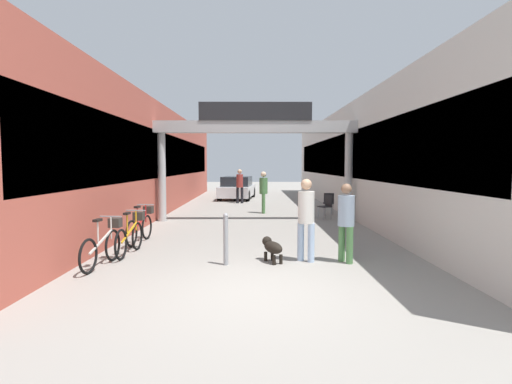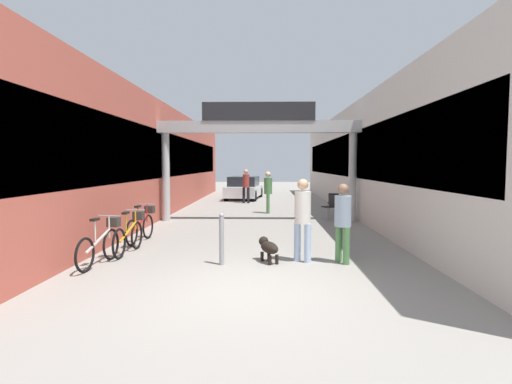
{
  "view_description": "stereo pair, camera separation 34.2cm",
  "coord_description": "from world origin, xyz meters",
  "px_view_note": "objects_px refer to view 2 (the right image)",
  "views": [
    {
      "loc": [
        -0.07,
        -6.32,
        2.04
      ],
      "look_at": [
        0.0,
        4.33,
        1.3
      ],
      "focal_mm": 28.0,
      "sensor_mm": 36.0,
      "label": 1
    },
    {
      "loc": [
        0.27,
        -6.32,
        2.04
      ],
      "look_at": [
        0.0,
        4.33,
        1.3
      ],
      "focal_mm": 28.0,
      "sensor_mm": 36.0,
      "label": 2
    }
  ],
  "objects_px": {
    "bicycle_silver_nearest": "(101,243)",
    "cafe_chair_black_farther": "(333,202)",
    "pedestrian_with_dog": "(303,214)",
    "dog_on_leash": "(268,247)",
    "pedestrian_companion": "(343,218)",
    "pedestrian_elderly_walking": "(246,184)",
    "bollard_post_metal": "(222,239)",
    "bicycle_red_third": "(142,225)",
    "parked_car_white": "(244,188)",
    "pedestrian_carrying_crate": "(268,189)",
    "bicycle_orange_second": "(130,234)",
    "cafe_chair_black_nearer": "(330,205)"
  },
  "relations": [
    {
      "from": "cafe_chair_black_nearer",
      "to": "cafe_chair_black_farther",
      "type": "bearing_deg",
      "value": 75.83
    },
    {
      "from": "bollard_post_metal",
      "to": "dog_on_leash",
      "type": "bearing_deg",
      "value": 14.43
    },
    {
      "from": "parked_car_white",
      "to": "pedestrian_companion",
      "type": "bearing_deg",
      "value": -79.34
    },
    {
      "from": "cafe_chair_black_nearer",
      "to": "pedestrian_elderly_walking",
      "type": "bearing_deg",
      "value": 119.33
    },
    {
      "from": "bicycle_orange_second",
      "to": "bollard_post_metal",
      "type": "height_order",
      "value": "bollard_post_metal"
    },
    {
      "from": "pedestrian_elderly_walking",
      "to": "bicycle_orange_second",
      "type": "relative_size",
      "value": 1.05
    },
    {
      "from": "cafe_chair_black_nearer",
      "to": "cafe_chair_black_farther",
      "type": "relative_size",
      "value": 1.0
    },
    {
      "from": "bicycle_silver_nearest",
      "to": "cafe_chair_black_farther",
      "type": "distance_m",
      "value": 10.07
    },
    {
      "from": "pedestrian_with_dog",
      "to": "bollard_post_metal",
      "type": "xyz_separation_m",
      "value": [
        -1.66,
        -0.3,
        -0.46
      ]
    },
    {
      "from": "pedestrian_with_dog",
      "to": "parked_car_white",
      "type": "bearing_deg",
      "value": 97.74
    },
    {
      "from": "cafe_chair_black_farther",
      "to": "parked_car_white",
      "type": "bearing_deg",
      "value": 118.19
    },
    {
      "from": "bicycle_silver_nearest",
      "to": "cafe_chair_black_nearer",
      "type": "distance_m",
      "value": 8.91
    },
    {
      "from": "dog_on_leash",
      "to": "pedestrian_elderly_walking",
      "type": "bearing_deg",
      "value": 94.99
    },
    {
      "from": "pedestrian_elderly_walking",
      "to": "cafe_chair_black_nearer",
      "type": "distance_m",
      "value": 7.04
    },
    {
      "from": "pedestrian_carrying_crate",
      "to": "bollard_post_metal",
      "type": "relative_size",
      "value": 1.64
    },
    {
      "from": "pedestrian_with_dog",
      "to": "pedestrian_carrying_crate",
      "type": "xyz_separation_m",
      "value": [
        -0.68,
        8.31,
        -0.0
      ]
    },
    {
      "from": "pedestrian_with_dog",
      "to": "bicycle_orange_second",
      "type": "relative_size",
      "value": 1.03
    },
    {
      "from": "bicycle_silver_nearest",
      "to": "cafe_chair_black_farther",
      "type": "height_order",
      "value": "bicycle_silver_nearest"
    },
    {
      "from": "pedestrian_companion",
      "to": "bicycle_orange_second",
      "type": "height_order",
      "value": "pedestrian_companion"
    },
    {
      "from": "bicycle_red_third",
      "to": "cafe_chair_black_farther",
      "type": "bearing_deg",
      "value": 43.29
    },
    {
      "from": "pedestrian_companion",
      "to": "bicycle_red_third",
      "type": "bearing_deg",
      "value": 155.71
    },
    {
      "from": "parked_car_white",
      "to": "bicycle_silver_nearest",
      "type": "bearing_deg",
      "value": -97.54
    },
    {
      "from": "pedestrian_companion",
      "to": "bollard_post_metal",
      "type": "bearing_deg",
      "value": -175.5
    },
    {
      "from": "pedestrian_with_dog",
      "to": "dog_on_leash",
      "type": "relative_size",
      "value": 2.43
    },
    {
      "from": "bicycle_silver_nearest",
      "to": "bollard_post_metal",
      "type": "distance_m",
      "value": 2.45
    },
    {
      "from": "dog_on_leash",
      "to": "bicycle_red_third",
      "type": "xyz_separation_m",
      "value": [
        -3.33,
        2.14,
        0.12
      ]
    },
    {
      "from": "pedestrian_elderly_walking",
      "to": "bicycle_orange_second",
      "type": "distance_m",
      "value": 12.06
    },
    {
      "from": "pedestrian_with_dog",
      "to": "bicycle_red_third",
      "type": "bearing_deg",
      "value": 152.66
    },
    {
      "from": "dog_on_leash",
      "to": "pedestrian_with_dog",
      "type": "bearing_deg",
      "value": 4.27
    },
    {
      "from": "pedestrian_elderly_walking",
      "to": "bicycle_orange_second",
      "type": "xyz_separation_m",
      "value": [
        -2.07,
        -11.87,
        -0.59
      ]
    },
    {
      "from": "bicycle_silver_nearest",
      "to": "parked_car_white",
      "type": "distance_m",
      "value": 15.64
    },
    {
      "from": "pedestrian_carrying_crate",
      "to": "bicycle_orange_second",
      "type": "xyz_separation_m",
      "value": [
        -3.21,
        -7.56,
        -0.56
      ]
    },
    {
      "from": "pedestrian_companion",
      "to": "pedestrian_carrying_crate",
      "type": "xyz_separation_m",
      "value": [
        -1.5,
        8.41,
        0.06
      ]
    },
    {
      "from": "pedestrian_with_dog",
      "to": "bicycle_silver_nearest",
      "type": "xyz_separation_m",
      "value": [
        -4.11,
        -0.33,
        -0.56
      ]
    },
    {
      "from": "pedestrian_companion",
      "to": "dog_on_leash",
      "type": "distance_m",
      "value": 1.65
    },
    {
      "from": "pedestrian_with_dog",
      "to": "bicycle_orange_second",
      "type": "distance_m",
      "value": 4.0
    },
    {
      "from": "bicycle_orange_second",
      "to": "parked_car_white",
      "type": "distance_m",
      "value": 14.54
    },
    {
      "from": "pedestrian_carrying_crate",
      "to": "parked_car_white",
      "type": "height_order",
      "value": "pedestrian_carrying_crate"
    },
    {
      "from": "pedestrian_companion",
      "to": "pedestrian_carrying_crate",
      "type": "bearing_deg",
      "value": 100.09
    },
    {
      "from": "pedestrian_companion",
      "to": "dog_on_leash",
      "type": "bearing_deg",
      "value": 178.19
    },
    {
      "from": "dog_on_leash",
      "to": "cafe_chair_black_farther",
      "type": "height_order",
      "value": "cafe_chair_black_farther"
    },
    {
      "from": "dog_on_leash",
      "to": "bollard_post_metal",
      "type": "height_order",
      "value": "bollard_post_metal"
    },
    {
      "from": "cafe_chair_black_nearer",
      "to": "parked_car_white",
      "type": "height_order",
      "value": "parked_car_white"
    },
    {
      "from": "pedestrian_elderly_walking",
      "to": "cafe_chair_black_farther",
      "type": "height_order",
      "value": "pedestrian_elderly_walking"
    },
    {
      "from": "dog_on_leash",
      "to": "cafe_chair_black_nearer",
      "type": "height_order",
      "value": "cafe_chair_black_nearer"
    },
    {
      "from": "pedestrian_elderly_walking",
      "to": "bicycle_silver_nearest",
      "type": "bearing_deg",
      "value": -100.04
    },
    {
      "from": "pedestrian_with_dog",
      "to": "dog_on_leash",
      "type": "distance_m",
      "value": 0.99
    },
    {
      "from": "pedestrian_companion",
      "to": "bicycle_orange_second",
      "type": "distance_m",
      "value": 4.81
    },
    {
      "from": "pedestrian_with_dog",
      "to": "dog_on_leash",
      "type": "height_order",
      "value": "pedestrian_with_dog"
    },
    {
      "from": "pedestrian_with_dog",
      "to": "dog_on_leash",
      "type": "bearing_deg",
      "value": -175.73
    }
  ]
}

